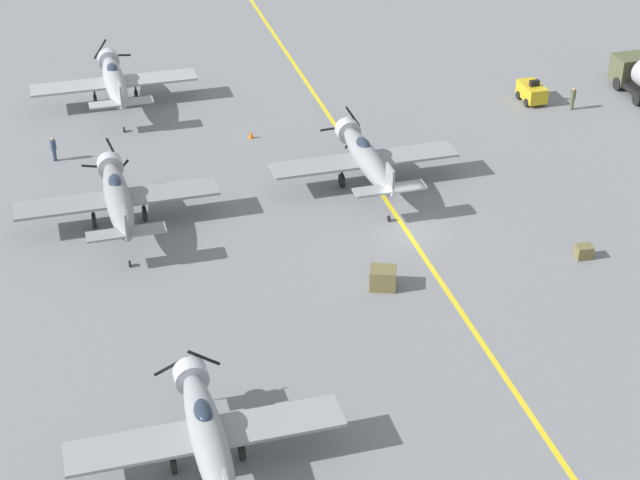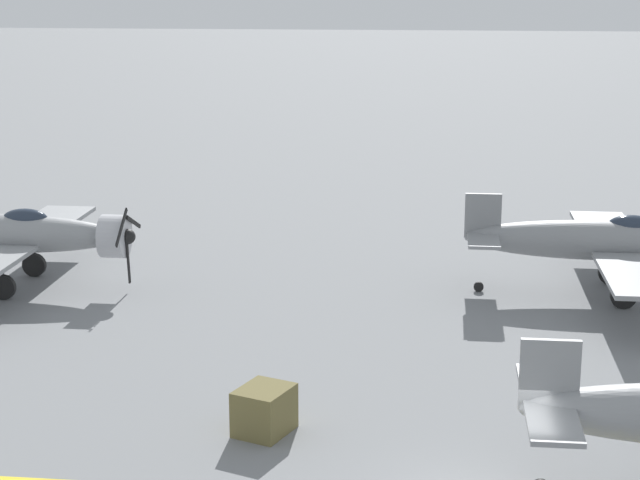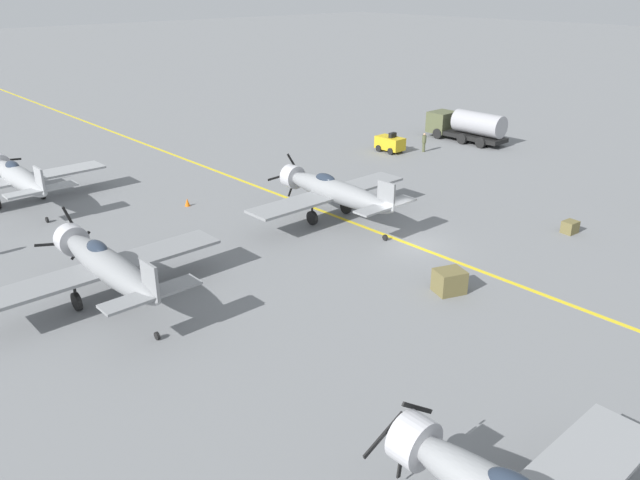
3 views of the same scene
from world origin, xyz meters
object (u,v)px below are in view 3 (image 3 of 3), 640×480
object	(u,v)px
fuel_tanker	(466,126)
airplane_mid_center	(333,191)
tow_tractor	(390,143)
traffic_cone	(187,202)
ground_crew_walking	(424,142)
supply_crate_by_tanker	(570,227)
airplane_mid_left	(106,265)
airplane_far_left	(18,177)
supply_crate_mid_lane	(449,281)

from	to	relation	value
fuel_tanker	airplane_mid_center	bearing A→B (deg)	-163.82
tow_tractor	traffic_cone	world-z (taller)	tow_tractor
fuel_tanker	ground_crew_walking	distance (m)	6.18
airplane_mid_center	supply_crate_by_tanker	size ratio (longest dim) A/B	13.14
airplane_mid_left	tow_tractor	size ratio (longest dim) A/B	4.62
airplane_mid_center	supply_crate_by_tanker	bearing A→B (deg)	-58.37
airplane_far_left	traffic_cone	xyz separation A→B (m)	(8.36, -7.91, -1.74)
airplane_mid_center	traffic_cone	xyz separation A→B (m)	(-5.57, 8.78, -1.74)
airplane_mid_center	traffic_cone	bearing A→B (deg)	114.60
airplane_mid_left	traffic_cone	distance (m)	14.06
airplane_mid_center	ground_crew_walking	xyz separation A→B (m)	(18.06, 7.16, -1.07)
airplane_far_left	supply_crate_mid_lane	distance (m)	30.16
ground_crew_walking	supply_crate_mid_lane	distance (m)	27.66
fuel_tanker	supply_crate_by_tanker	bearing A→B (deg)	-128.85
airplane_mid_left	ground_crew_walking	size ratio (longest dim) A/B	6.98
supply_crate_by_tanker	ground_crew_walking	bearing A→B (deg)	64.91
supply_crate_mid_lane	airplane_mid_left	bearing A→B (deg)	141.55
supply_crate_by_tanker	supply_crate_mid_lane	world-z (taller)	supply_crate_mid_lane
ground_crew_walking	supply_crate_mid_lane	bearing A→B (deg)	-138.34
tow_tractor	ground_crew_walking	xyz separation A→B (m)	(2.27, -2.07, 0.15)
airplane_mid_left	supply_crate_by_tanker	size ratio (longest dim) A/B	13.14
supply_crate_by_tanker	traffic_cone	xyz separation A→B (m)	(-14.93, 20.18, -0.11)
airplane_far_left	ground_crew_walking	bearing A→B (deg)	-8.25
airplane_mid_center	supply_crate_by_tanker	xyz separation A→B (m)	(9.36, -11.40, -1.63)
supply_crate_by_tanker	supply_crate_mid_lane	bearing A→B (deg)	179.14
ground_crew_walking	supply_crate_by_tanker	xyz separation A→B (m)	(-8.69, -18.57, -0.56)
airplane_mid_left	airplane_mid_center	bearing A→B (deg)	-4.77
supply_crate_by_tanker	traffic_cone	distance (m)	25.10
airplane_far_left	supply_crate_by_tanker	distance (m)	36.53
airplane_mid_center	fuel_tanker	size ratio (longest dim) A/B	1.50
airplane_mid_center	traffic_cone	distance (m)	10.54
airplane_far_left	airplane_mid_center	xyz separation A→B (m)	(13.93, -16.69, 0.00)
airplane_mid_left	tow_tractor	world-z (taller)	airplane_mid_left
airplane_far_left	traffic_cone	world-z (taller)	airplane_far_left
airplane_far_left	fuel_tanker	world-z (taller)	airplane_far_left
airplane_mid_left	ground_crew_walking	distance (m)	34.66
airplane_far_left	traffic_cone	bearing A→B (deg)	-35.08
airplane_far_left	supply_crate_mid_lane	xyz separation A→B (m)	(11.32, -27.91, -1.42)
airplane_far_left	supply_crate_mid_lane	world-z (taller)	airplane_far_left
fuel_tanker	airplane_mid_left	bearing A→B (deg)	-168.80
airplane_far_left	ground_crew_walking	size ratio (longest dim) A/B	6.98
fuel_tanker	traffic_cone	xyz separation A→B (m)	(-29.77, 1.76, -1.24)
airplane_far_left	tow_tractor	xyz separation A→B (m)	(29.72, -7.46, -1.22)
airplane_mid_center	supply_crate_mid_lane	xyz separation A→B (m)	(-2.60, -11.22, -1.42)
fuel_tanker	supply_crate_by_tanker	distance (m)	23.69
tow_tractor	supply_crate_mid_lane	distance (m)	27.51
airplane_mid_center	ground_crew_walking	bearing A→B (deg)	13.87
airplane_far_left	fuel_tanker	size ratio (longest dim) A/B	1.50
airplane_mid_left	fuel_tanker	distance (m)	40.63
tow_tractor	airplane_mid_center	bearing A→B (deg)	-149.68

